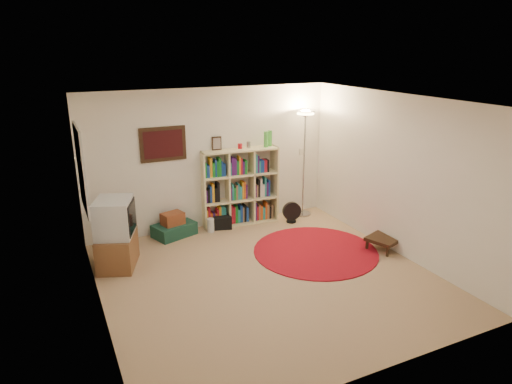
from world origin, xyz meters
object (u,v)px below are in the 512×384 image
Objects in this scene: floor_lamp at (305,129)px; floor_fan at (292,212)px; tv_stand at (116,235)px; bookshelf at (238,188)px; suitcase at (174,230)px; side_table at (383,239)px.

floor_lamp reaches higher than floor_fan.
floor_lamp is at bearing 31.89° from tv_stand.
bookshelf reaches higher than floor_fan.
floor_fan is 2.19m from suitcase.
floor_fan is at bearing 28.50° from tv_stand.
floor_lamp is 3.01m from suitcase.
bookshelf is 1.11m from floor_fan.
floor_lamp reaches higher than tv_stand.
suitcase is at bearing -170.23° from bookshelf.
floor_lamp reaches higher than side_table.
floor_fan is (0.90, -0.43, -0.48)m from bookshelf.
bookshelf is at bearing 173.12° from floor_lamp.
suitcase is at bearing 178.81° from floor_lamp.
bookshelf is 1.61× the size of tv_stand.
side_table is at bearing 3.46° from tv_stand.
floor_fan is 3.27m from tv_stand.
floor_fan is at bearing -145.51° from floor_lamp.
side_table is at bearing -46.88° from bookshelf.
bookshelf reaches higher than tv_stand.
side_table is at bearing -53.58° from suitcase.
floor_fan is 0.38× the size of tv_stand.
tv_stand is (-2.33, -0.87, -0.18)m from bookshelf.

